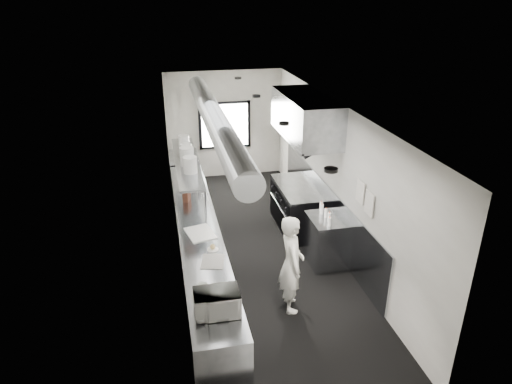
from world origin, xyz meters
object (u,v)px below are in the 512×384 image
prep_counter (199,248)px  cutting_board (200,233)px  small_plate (213,249)px  plate_stack_b (187,156)px  pass_shelf (187,162)px  far_work_table (185,173)px  squeeze_bottle_c (326,213)px  plate_stack_c (186,152)px  squeeze_bottle_e (321,206)px  microwave (217,303)px  knife_block (187,194)px  line_cook (291,264)px  squeeze_bottle_a (329,222)px  deli_tub_b (206,301)px  plate_stack_d (184,143)px  exhaust_hood (305,117)px  squeeze_bottle_b (329,217)px  squeeze_bottle_d (322,209)px  range (298,207)px  plate_stack_a (190,165)px  deli_tub_a (203,287)px  bottle_station (327,240)px

prep_counter → cutting_board: size_ratio=10.85×
small_plate → plate_stack_b: size_ratio=0.53×
prep_counter → pass_shelf: pass_shelf is taller
far_work_table → squeeze_bottle_c: (2.26, -3.85, 0.53)m
small_plate → plate_stack_c: (-0.19, 2.40, 0.82)m
squeeze_bottle_c → squeeze_bottle_e: (0.01, 0.27, 0.01)m
microwave → knife_block: size_ratio=2.12×
line_cook → squeeze_bottle_a: size_ratio=9.96×
plate_stack_c → squeeze_bottle_c: size_ratio=1.93×
deli_tub_b → far_work_table: bearing=88.9°
microwave → plate_stack_d: plate_stack_d is taller
exhaust_hood → squeeze_bottle_b: bearing=-89.3°
knife_block → squeeze_bottle_d: knife_block is taller
range → squeeze_bottle_e: (0.08, -1.08, 0.52)m
deli_tub_b → plate_stack_a: bearing=88.3°
pass_shelf → squeeze_bottle_b: (2.31, -1.82, -0.55)m
range → squeeze_bottle_c: size_ratio=9.74×
deli_tub_a → squeeze_bottle_a: squeeze_bottle_a is taller
prep_counter → squeeze_bottle_d: bearing=-0.1°
bottle_station → squeeze_bottle_a: 0.60m
bottle_station → microwave: (-2.29, -2.18, 0.61)m
prep_counter → plate_stack_c: (-0.04, 1.56, 1.28)m
pass_shelf → far_work_table: (0.04, 2.20, -1.09)m
prep_counter → plate_stack_b: 1.80m
squeeze_bottle_a → squeeze_bottle_b: squeeze_bottle_b is taller
cutting_board → squeeze_bottle_e: bearing=9.9°
microwave → squeeze_bottle_e: microwave is taller
squeeze_bottle_a → squeeze_bottle_b: size_ratio=0.98×
squeeze_bottle_a → small_plate: bearing=-169.9°
squeeze_bottle_a → deli_tub_b: bearing=-143.9°
squeeze_bottle_a → squeeze_bottle_c: 0.32m
far_work_table → cutting_board: bearing=-89.9°
squeeze_bottle_d → far_work_table: bearing=121.1°
pass_shelf → squeeze_bottle_e: size_ratio=17.00×
range → squeeze_bottle_a: size_ratio=9.97×
bottle_station → deli_tub_a: bearing=-145.3°
range → squeeze_bottle_c: squeeze_bottle_c is taller
prep_counter → squeeze_bottle_e: (2.27, 0.12, 0.54)m
prep_counter → knife_block: (-0.11, 1.10, 0.57)m
deli_tub_b → cutting_board: bearing=86.4°
plate_stack_a → squeeze_bottle_d: 2.52m
knife_block → range: bearing=21.9°
exhaust_hood → microwave: (-2.24, -3.58, -1.33)m
bottle_station → squeeze_bottle_c: 0.54m
knife_block → plate_stack_d: (0.06, 1.00, 0.71)m
cutting_board → plate_stack_a: (-0.03, 1.11, 0.81)m
squeeze_bottle_a → line_cook: bearing=-136.9°
far_work_table → cutting_board: cutting_board is taller
deli_tub_a → plate_stack_c: bearing=88.7°
exhaust_hood → deli_tub_b: bearing=-125.0°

